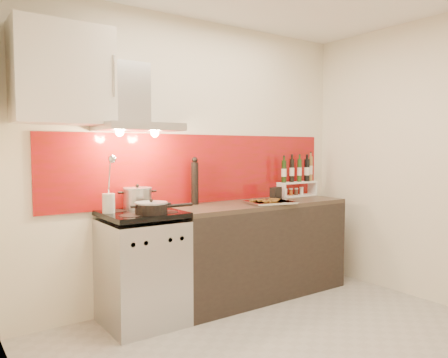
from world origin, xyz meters
TOP-DOWN VIEW (x-y plane):
  - floor at (0.00, 0.00)m, footprint 3.40×3.40m
  - back_wall at (0.00, 1.40)m, footprint 3.40×0.02m
  - left_wall at (-1.70, 0.00)m, footprint 0.02×2.80m
  - right_wall at (1.70, 0.00)m, footprint 0.02×2.80m
  - backsplash at (0.05, 1.39)m, footprint 3.00×0.02m
  - range_stove at (-0.70, 1.10)m, footprint 0.60×0.60m
  - counter at (0.50, 1.10)m, footprint 1.80×0.60m
  - range_hood at (-0.70, 1.24)m, footprint 0.62×0.50m
  - upper_cabinet at (-1.25, 1.22)m, footprint 0.70×0.35m
  - stock_pot at (-0.65, 1.28)m, footprint 0.24×0.24m
  - saute_pan at (-0.68, 0.94)m, footprint 0.49×0.25m
  - utensil_jar at (-0.94, 1.16)m, footprint 0.10×0.15m
  - pepper_mill at (-0.08, 1.30)m, footprint 0.07×0.07m
  - step_shelf at (1.17, 1.25)m, footprint 0.48×0.13m
  - caddy_box at (0.79, 1.17)m, footprint 0.16×0.11m
  - baking_tray at (0.52, 0.95)m, footprint 0.48×0.41m

SIDE VIEW (x-z plane):
  - floor at x=0.00m, z-range 0.00..0.00m
  - range_stove at x=-0.70m, z-range -0.01..0.90m
  - counter at x=0.50m, z-range 0.00..0.90m
  - baking_tray at x=0.52m, z-range 0.90..0.93m
  - saute_pan at x=-0.68m, z-range 0.90..1.01m
  - caddy_box at x=0.79m, z-range 0.90..1.02m
  - stock_pot at x=-0.65m, z-range 0.89..1.10m
  - utensil_jar at x=-0.94m, z-range 0.81..1.27m
  - step_shelf at x=1.17m, z-range 0.87..1.29m
  - pepper_mill at x=-0.08m, z-range 0.89..1.33m
  - backsplash at x=0.05m, z-range 0.90..1.54m
  - back_wall at x=0.00m, z-range 0.00..2.60m
  - left_wall at x=-1.70m, z-range 0.00..2.60m
  - right_wall at x=1.70m, z-range 0.00..2.60m
  - range_hood at x=-0.70m, z-range 1.44..2.05m
  - upper_cabinet at x=-1.25m, z-range 1.59..2.31m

